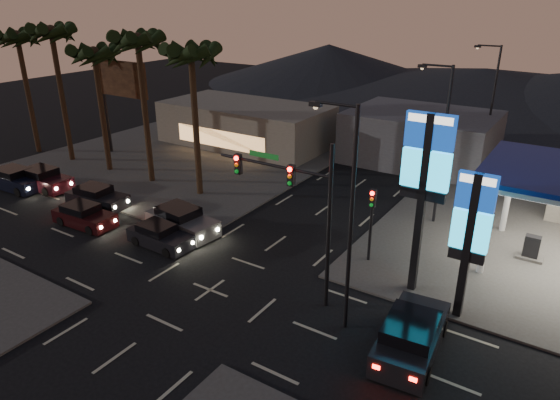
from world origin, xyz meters
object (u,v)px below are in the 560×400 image
Objects in this scene: car_lane_a_rear at (15,179)px; car_lane_b_mid at (97,197)px; suv_station at (411,336)px; car_lane_b_rear at (43,179)px; traffic_signal_mast at (296,197)px; pylon_sign_short at (471,225)px; car_lane_b_front at (182,221)px; car_lane_a_front at (160,236)px; car_lane_a_mid at (84,216)px; pylon_sign_tall at (425,170)px.

car_lane_a_rear reaches higher than car_lane_b_mid.
suv_station reaches higher than car_lane_b_mid.
traffic_signal_mast is at bearing -4.90° from car_lane_b_rear.
car_lane_b_front is at bearing -178.77° from pylon_sign_short.
car_lane_b_front is (-16.75, -0.36, -3.91)m from pylon_sign_short.
suv_station reaches higher than car_lane_a_rear.
traffic_signal_mast is 1.56× the size of car_lane_b_front.
car_lane_a_front is 0.79× the size of suv_station.
pylon_sign_short is 17.20m from car_lane_b_front.
traffic_signal_mast reaches higher than suv_station.
car_lane_a_front is 0.82× the size of car_lane_b_front.
traffic_signal_mast is at bearing 170.35° from suv_station.
car_lane_a_mid is at bearing -174.38° from car_lane_a_front.
car_lane_b_rear is (-28.36, -1.49, -5.66)m from pylon_sign_tall.
car_lane_a_mid is 9.95m from car_lane_a_rear.
car_lane_b_front is at bearing 167.24° from traffic_signal_mast.
car_lane_a_front is 14.43m from car_lane_b_rear.
pylon_sign_short is 1.42× the size of car_lane_b_rear.
pylon_sign_short is 0.88× the size of traffic_signal_mast.
pylon_sign_tall is at bearing 13.63° from car_lane_a_front.
suv_station is at bearing -5.90° from car_lane_b_rear.
car_lane_b_rear reaches higher than car_lane_b_mid.
car_lane_a_rear is at bearing -174.91° from pylon_sign_tall.
pylon_sign_short is 24.84m from car_lane_b_mid.
pylon_sign_tall is 15.39m from car_lane_b_front.
car_lane_b_front is (15.81, 1.32, 0.01)m from car_lane_a_rear.
car_lane_b_mid reaches higher than car_lane_a_front.
car_lane_a_mid is 0.89× the size of car_lane_b_rear.
pylon_sign_tall is at bearing 4.11° from car_lane_b_mid.
suv_station is at bearing -9.65° from traffic_signal_mast.
car_lane_b_front is (5.95, 2.65, 0.10)m from car_lane_a_mid.
car_lane_b_front reaches higher than car_lane_b_mid.
pylon_sign_short is at bearing 74.48° from suv_station.
car_lane_a_front is (-16.56, -2.41, -4.03)m from pylon_sign_short.
car_lane_a_front is at bearing -166.37° from pylon_sign_tall.
pylon_sign_short is 7.69m from traffic_signal_mast.
traffic_signal_mast is 1.73× the size of car_lane_b_mid.
traffic_signal_mast is 1.91× the size of car_lane_a_front.
car_lane_a_mid is at bearing -155.95° from car_lane_b_front.
car_lane_a_mid is 0.88× the size of car_lane_a_rear.
car_lane_b_rear is at bearing 172.34° from car_lane_a_front.
pylon_sign_short is at bearing 1.36° from car_lane_b_mid.
traffic_signal_mast is 1.51× the size of suv_station.
car_lane_a_rear is (-16.00, 0.73, 0.11)m from car_lane_a_front.
car_lane_b_front is 7.76m from car_lane_b_mid.
pylon_sign_tall is at bearing 11.24° from car_lane_a_mid.
car_lane_b_front is at bearing 0.52° from car_lane_b_rear.
car_lane_b_rear is at bearing 175.10° from traffic_signal_mast.
car_lane_a_mid is at bearing -53.32° from car_lane_b_mid.
traffic_signal_mast is at bearing -1.88° from car_lane_a_rear.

